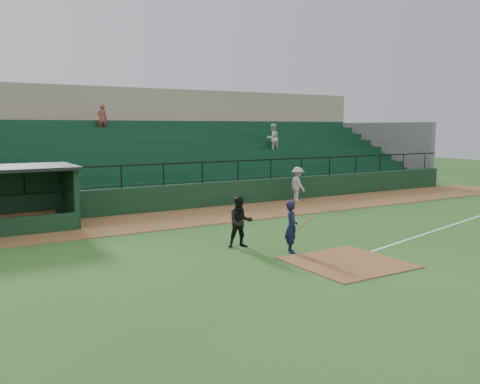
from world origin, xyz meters
TOP-DOWN VIEW (x-y plane):
  - ground at (0.00, 0.00)m, footprint 90.00×90.00m
  - warning_track at (0.00, 8.00)m, footprint 40.00×4.00m
  - home_plate_dirt at (0.00, -1.00)m, footprint 3.00×3.00m
  - foul_line at (8.00, 1.20)m, footprint 17.49×4.44m
  - stadium_structure at (0.00, 16.46)m, footprint 38.00×13.08m
  - batter_at_plate at (-0.64, 0.83)m, footprint 1.09×0.72m
  - umpire at (-1.65, 2.23)m, footprint 0.97×0.85m
  - runner at (5.95, 9.13)m, footprint 0.82×1.25m

SIDE VIEW (x-z plane):
  - ground at x=0.00m, z-range 0.00..0.00m
  - foul_line at x=8.00m, z-range 0.00..0.01m
  - warning_track at x=0.00m, z-range 0.00..0.03m
  - home_plate_dirt at x=0.00m, z-range 0.00..0.03m
  - batter_at_plate at x=-0.64m, z-range 0.00..1.63m
  - umpire at x=-1.65m, z-range 0.00..1.67m
  - runner at x=5.95m, z-range 0.03..1.85m
  - stadium_structure at x=0.00m, z-range -0.90..5.50m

